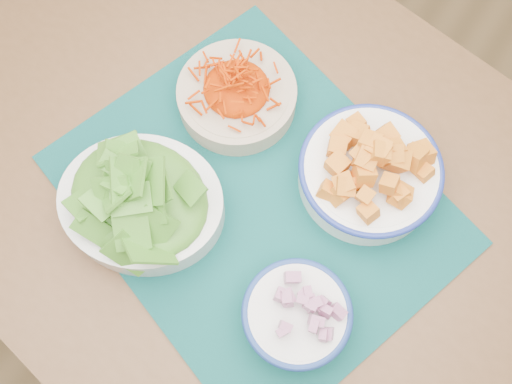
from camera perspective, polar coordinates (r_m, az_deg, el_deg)
ground at (r=1.59m, az=-7.59°, el=-16.21°), size 4.00×4.00×0.00m
table at (r=0.98m, az=-1.00°, el=-0.06°), size 1.38×1.03×0.75m
placemat at (r=0.87m, az=-0.00°, el=-0.73°), size 0.67×0.61×0.00m
carrot_bowl at (r=0.91m, az=-1.94°, el=9.94°), size 0.23×0.23×0.08m
squash_bowl at (r=0.85m, az=11.46°, el=2.29°), size 0.25×0.25×0.10m
lettuce_bowl at (r=0.83m, az=-11.60°, el=-0.56°), size 0.30×0.28×0.12m
onion_bowl at (r=0.79m, az=4.11°, el=-12.06°), size 0.15×0.15×0.08m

